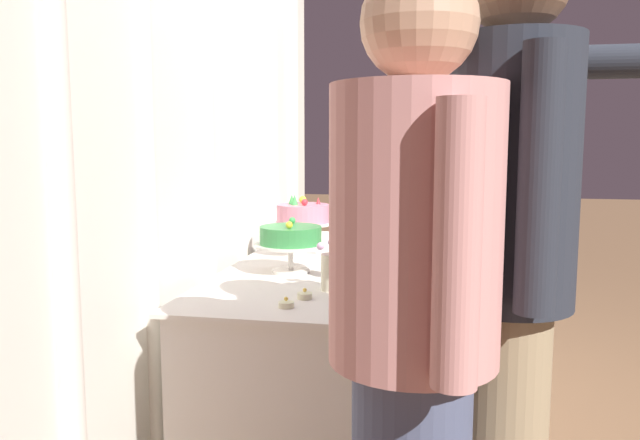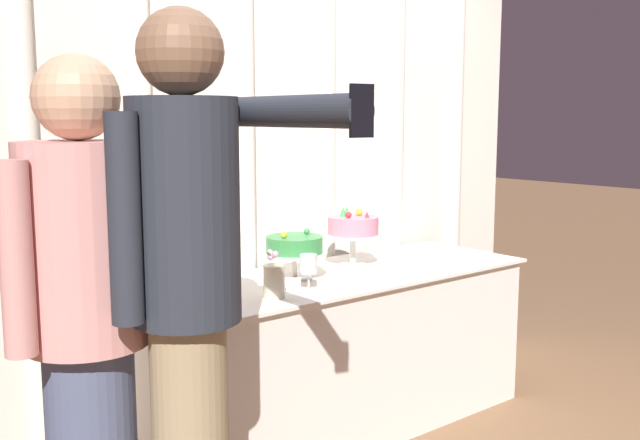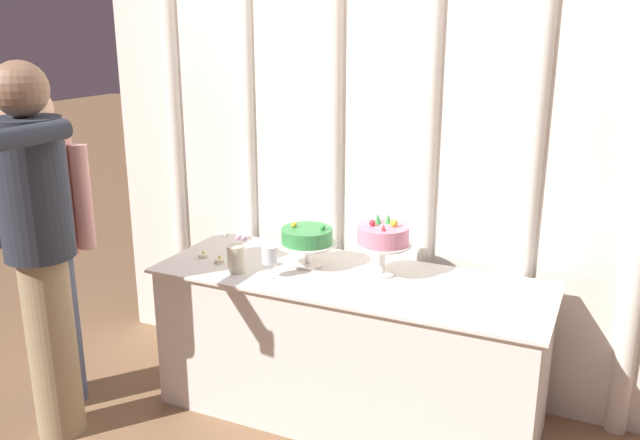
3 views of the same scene
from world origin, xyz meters
TOP-DOWN VIEW (x-y plane):
  - ground_plane at (0.00, 0.00)m, footprint 24.00×24.00m
  - draped_curtain at (0.04, 0.53)m, footprint 3.31×0.15m
  - cake_table at (0.00, 0.10)m, footprint 1.88×0.67m
  - cake_display_nearleft at (-0.25, 0.15)m, footprint 0.29×0.29m
  - cake_display_nearright at (0.13, 0.19)m, footprint 0.27×0.27m
  - wine_glass at (-0.34, -0.07)m, footprint 0.07×0.07m
  - flower_vase at (-0.52, -0.07)m, footprint 0.09×0.11m
  - tealight_far_left at (-0.78, 0.03)m, footprint 0.05×0.05m
  - tealight_near_left at (-0.66, 0.00)m, footprint 0.05×0.05m
  - guest_man_dark_suit at (-1.41, -0.40)m, footprint 0.49×0.46m
  - guest_girl_blue_dress at (-1.20, -0.62)m, footprint 0.47×0.70m

SIDE VIEW (x-z plane):
  - ground_plane at x=0.00m, z-range 0.00..0.00m
  - cake_table at x=0.00m, z-range 0.00..0.74m
  - tealight_far_left at x=-0.78m, z-range 0.73..0.77m
  - tealight_near_left at x=-0.66m, z-range 0.73..0.77m
  - flower_vase at x=-0.52m, z-range 0.71..0.91m
  - wine_glass at x=-0.34m, z-range 0.77..0.92m
  - cake_display_nearleft at x=-0.25m, z-range 0.77..0.99m
  - guest_man_dark_suit at x=-1.41m, z-range 0.07..1.70m
  - cake_display_nearright at x=0.13m, z-range 0.78..1.07m
  - guest_girl_blue_dress at x=-1.20m, z-range 0.12..1.86m
  - draped_curtain at x=0.04m, z-range 0.03..2.75m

